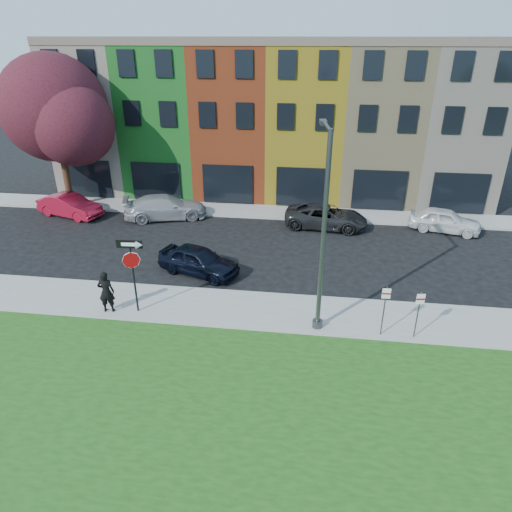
# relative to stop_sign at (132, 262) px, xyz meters

# --- Properties ---
(ground) EXTENTS (120.00, 120.00, 0.00)m
(ground) POSITION_rel_stop_sign_xyz_m (6.24, -2.26, -2.42)
(ground) COLOR black
(ground) RESTS_ON ground
(sidewalk_near) EXTENTS (40.00, 3.00, 0.12)m
(sidewalk_near) POSITION_rel_stop_sign_xyz_m (8.24, 0.74, -2.36)
(sidewalk_near) COLOR gray
(sidewalk_near) RESTS_ON ground
(sidewalk_far) EXTENTS (40.00, 2.40, 0.12)m
(sidewalk_far) POSITION_rel_stop_sign_xyz_m (3.24, 12.74, -2.36)
(sidewalk_far) COLOR gray
(sidewalk_far) RESTS_ON ground
(rowhouse_block) EXTENTS (30.00, 10.12, 10.00)m
(rowhouse_block) POSITION_rel_stop_sign_xyz_m (3.74, 18.92, 2.57)
(rowhouse_block) COLOR beige
(rowhouse_block) RESTS_ON ground
(stop_sign) EXTENTS (1.05, 0.12, 3.25)m
(stop_sign) POSITION_rel_stop_sign_xyz_m (0.00, 0.00, 0.00)
(stop_sign) COLOR black
(stop_sign) RESTS_ON sidewalk_near
(man) EXTENTS (0.79, 0.62, 1.84)m
(man) POSITION_rel_stop_sign_xyz_m (-1.20, -0.17, -1.38)
(man) COLOR black
(man) RESTS_ON sidewalk_near
(sedan_near) EXTENTS (4.25, 5.14, 1.39)m
(sedan_near) POSITION_rel_stop_sign_xyz_m (1.67, 3.86, -1.72)
(sedan_near) COLOR black
(sedan_near) RESTS_ON ground
(parked_car_red) EXTENTS (3.88, 5.15, 1.42)m
(parked_car_red) POSITION_rel_stop_sign_xyz_m (-8.46, 10.45, -1.71)
(parked_car_red) COLOR maroon
(parked_car_red) RESTS_ON ground
(parked_car_silver) EXTENTS (5.14, 6.39, 1.50)m
(parked_car_silver) POSITION_rel_stop_sign_xyz_m (-2.24, 10.91, -1.67)
(parked_car_silver) COLOR #9D9DA1
(parked_car_silver) RESTS_ON ground
(parked_car_dark) EXTENTS (3.15, 5.33, 1.37)m
(parked_car_dark) POSITION_rel_stop_sign_xyz_m (7.86, 10.70, -1.74)
(parked_car_dark) COLOR black
(parked_car_dark) RESTS_ON ground
(parked_car_white) EXTENTS (3.61, 4.86, 1.39)m
(parked_car_white) POSITION_rel_stop_sign_xyz_m (14.84, 11.02, -1.73)
(parked_car_white) COLOR silver
(parked_car_white) RESTS_ON ground
(street_lamp) EXTENTS (0.60, 2.57, 7.72)m
(street_lamp) POSITION_rel_stop_sign_xyz_m (7.47, 0.03, 1.59)
(street_lamp) COLOR #424547
(street_lamp) RESTS_ON sidewalk_near
(parking_sign_a) EXTENTS (0.32, 0.11, 1.98)m
(parking_sign_a) POSITION_rel_stop_sign_xyz_m (11.18, -0.37, -1.05)
(parking_sign_a) COLOR #424547
(parking_sign_a) RESTS_ON sidewalk_near
(parking_sign_b) EXTENTS (0.32, 0.09, 2.14)m
(parking_sign_b) POSITION_rel_stop_sign_xyz_m (9.94, -0.37, -0.96)
(parking_sign_b) COLOR #424547
(parking_sign_b) RESTS_ON sidewalk_near
(tree_purple) EXTENTS (7.87, 6.89, 9.66)m
(tree_purple) POSITION_rel_stop_sign_xyz_m (-9.12, 12.11, 3.91)
(tree_purple) COLOR #311A10
(tree_purple) RESTS_ON sidewalk_far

